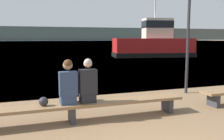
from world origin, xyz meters
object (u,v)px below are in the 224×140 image
(person_left, at_px, (68,84))
(person_right, at_px, (88,84))
(shopping_bag, at_px, (43,102))
(bench_main, at_px, (72,107))
(tugboat_red, at_px, (154,45))
(deck_lamp_post, at_px, (188,31))

(person_left, bearing_deg, person_right, 0.15)
(shopping_bag, bearing_deg, bench_main, -2.15)
(tugboat_red, bearing_deg, person_left, 156.27)
(person_right, height_order, tugboat_red, tugboat_red)
(shopping_bag, relative_size, tugboat_red, 0.02)
(person_left, height_order, tugboat_red, tugboat_red)
(tugboat_red, height_order, deck_lamp_post, tugboat_red)
(person_left, relative_size, shopping_bag, 5.05)
(person_left, distance_m, shopping_bag, 0.68)
(person_left, bearing_deg, bench_main, -1.36)
(bench_main, relative_size, shopping_bag, 27.57)
(person_right, bearing_deg, person_left, -179.85)
(bench_main, distance_m, shopping_bag, 0.66)
(person_left, xyz_separation_m, shopping_bag, (-0.56, 0.02, -0.37))
(person_left, distance_m, person_right, 0.47)
(bench_main, distance_m, tugboat_red, 21.20)
(shopping_bag, height_order, deck_lamp_post, deck_lamp_post)
(shopping_bag, bearing_deg, person_left, -2.25)
(person_left, bearing_deg, shopping_bag, 177.75)
(person_right, bearing_deg, bench_main, -179.58)
(person_right, height_order, shopping_bag, person_right)
(shopping_bag, relative_size, deck_lamp_post, 0.06)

